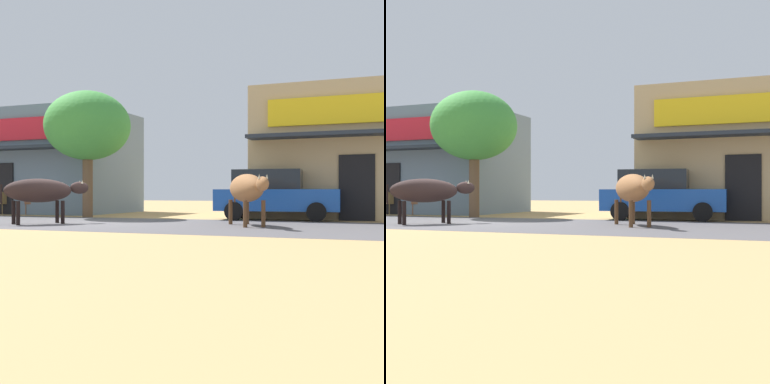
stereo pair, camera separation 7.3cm
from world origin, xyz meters
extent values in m
plane|color=tan|center=(0.00, 0.00, 0.00)|extent=(80.00, 80.00, 0.00)
cube|color=#504D51|center=(0.00, 0.00, 0.00)|extent=(72.00, 6.02, 0.00)
cube|color=slate|center=(-6.27, 6.57, 2.22)|extent=(7.20, 5.06, 4.44)
cube|color=red|center=(-6.27, 3.97, 3.46)|extent=(5.76, 0.10, 0.90)
cube|color=#262D38|center=(-6.27, 3.58, 2.66)|extent=(6.92, 0.90, 0.12)
cube|color=black|center=(-6.62, 4.00, 1.05)|extent=(1.10, 0.06, 2.10)
cube|color=tan|center=(7.34, 6.57, 2.27)|extent=(7.14, 5.06, 4.54)
cube|color=yellow|center=(7.34, 3.97, 3.54)|extent=(5.72, 0.10, 0.90)
cube|color=#262D38|center=(7.34, 3.58, 2.72)|extent=(6.86, 0.90, 0.12)
cube|color=black|center=(7.32, 4.00, 1.05)|extent=(1.10, 0.06, 2.10)
cylinder|color=brown|center=(-1.97, 3.08, 1.16)|extent=(0.37, 0.37, 2.31)
ellipsoid|color=#3D903A|center=(-1.97, 3.08, 3.33)|extent=(3.12, 3.12, 2.50)
cube|color=#194BA4|center=(4.85, 3.70, 0.65)|extent=(4.08, 1.92, 0.70)
cube|color=#1E2328|center=(4.56, 3.68, 1.32)|extent=(2.29, 1.65, 0.64)
cylinder|color=black|center=(6.07, 4.61, 0.30)|extent=(0.61, 0.23, 0.60)
cylinder|color=black|center=(6.20, 3.00, 0.30)|extent=(0.61, 0.23, 0.60)
cylinder|color=black|center=(3.51, 4.40, 0.30)|extent=(0.61, 0.23, 0.60)
cylinder|color=black|center=(3.63, 2.80, 0.30)|extent=(0.61, 0.23, 0.60)
ellipsoid|color=#2F2120|center=(-1.02, -0.98, 0.95)|extent=(1.75, 1.98, 0.68)
ellipsoid|color=#2F2120|center=(-0.29, -0.02, 1.04)|extent=(0.56, 0.62, 0.36)
cone|color=beige|center=(-0.34, 0.09, 1.22)|extent=(0.06, 0.06, 0.12)
cone|color=beige|center=(-0.18, -0.04, 1.22)|extent=(0.06, 0.06, 0.12)
cylinder|color=black|center=(-0.85, -0.33, 0.33)|extent=(0.11, 0.11, 0.66)
cylinder|color=black|center=(-0.44, -0.64, 0.33)|extent=(0.11, 0.11, 0.66)
cylinder|color=black|center=(-1.60, -1.32, 0.33)|extent=(0.11, 0.11, 0.66)
cylinder|color=black|center=(-1.19, -1.63, 0.33)|extent=(0.11, 0.11, 0.66)
cylinder|color=black|center=(-1.63, -1.79, 0.85)|extent=(0.05, 0.05, 0.54)
ellipsoid|color=#936038|center=(4.70, 0.40, 1.02)|extent=(1.72, 2.14, 0.75)
ellipsoid|color=#936038|center=(5.40, -0.69, 1.11)|extent=(0.54, 0.62, 0.36)
cone|color=beige|center=(5.51, -0.68, 1.29)|extent=(0.06, 0.06, 0.12)
cone|color=beige|center=(5.34, -0.79, 1.29)|extent=(0.06, 0.06, 0.12)
cylinder|color=brown|center=(5.27, -0.04, 0.35)|extent=(0.11, 0.11, 0.70)
cylinder|color=brown|center=(4.86, -0.31, 0.35)|extent=(0.11, 0.11, 0.70)
cylinder|color=brown|center=(4.53, 1.10, 0.35)|extent=(0.11, 0.11, 0.70)
cylinder|color=brown|center=(4.12, 0.83, 0.35)|extent=(0.11, 0.11, 0.70)
cylinder|color=brown|center=(4.10, 1.32, 0.92)|extent=(0.05, 0.05, 0.60)
cylinder|color=#3F3F47|center=(7.46, 4.46, 0.42)|extent=(0.14, 0.14, 0.84)
cylinder|color=#3F3F47|center=(7.46, 4.28, 0.42)|extent=(0.14, 0.14, 0.84)
cube|color=silver|center=(7.46, 4.37, 1.14)|extent=(0.46, 0.37, 0.60)
sphere|color=tan|center=(7.46, 4.37, 1.56)|extent=(0.23, 0.23, 0.23)
cylinder|color=silver|center=(7.46, 4.63, 1.17)|extent=(0.09, 0.09, 0.54)
cylinder|color=silver|center=(7.46, 4.11, 1.17)|extent=(0.09, 0.09, 0.54)
cube|color=brown|center=(-6.57, 4.06, 0.45)|extent=(0.57, 0.57, 0.05)
cube|color=brown|center=(-6.38, 3.99, 0.70)|extent=(0.19, 0.43, 0.44)
cylinder|color=brown|center=(-6.68, 4.28, 0.21)|extent=(0.04, 0.04, 0.43)
cylinder|color=brown|center=(-6.47, 3.83, 0.21)|extent=(0.04, 0.04, 0.43)
cylinder|color=brown|center=(-6.35, 4.16, 0.21)|extent=(0.04, 0.04, 0.43)
cube|color=brown|center=(-5.32, 4.24, 0.45)|extent=(0.52, 0.52, 0.05)
cube|color=brown|center=(-5.28, 4.04, 0.70)|extent=(0.44, 0.13, 0.44)
cylinder|color=brown|center=(-5.53, 4.37, 0.21)|extent=(0.04, 0.04, 0.43)
cylinder|color=brown|center=(-5.19, 4.44, 0.21)|extent=(0.04, 0.04, 0.43)
cylinder|color=brown|center=(-5.46, 4.03, 0.21)|extent=(0.04, 0.04, 0.43)
cylinder|color=brown|center=(-5.12, 4.10, 0.21)|extent=(0.04, 0.04, 0.43)
camera|label=1|loc=(8.42, -13.35, 0.90)|focal=49.26mm
camera|label=2|loc=(8.49, -13.33, 0.90)|focal=49.26mm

